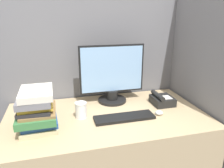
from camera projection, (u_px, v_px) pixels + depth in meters
cubicle_panel_rear at (95, 84)px, 1.94m from camera, size 1.83×0.04×1.74m
cubicle_panel_right at (196, 92)px, 1.76m from camera, size 0.04×0.85×1.74m
desk at (107, 160)px, 1.70m from camera, size 1.43×0.79×0.78m
monitor at (112, 77)px, 1.75m from camera, size 0.52×0.23×0.47m
keyboard at (124, 117)px, 1.51m from camera, size 0.42×0.12×0.02m
mouse at (159, 113)px, 1.57m from camera, size 0.06×0.05×0.03m
coffee_cup at (81, 110)px, 1.52m from camera, size 0.08×0.08×0.11m
book_stack at (37, 110)px, 1.36m from camera, size 0.25×0.30×0.26m
desk_telephone at (162, 100)px, 1.74m from camera, size 0.16×0.18×0.10m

